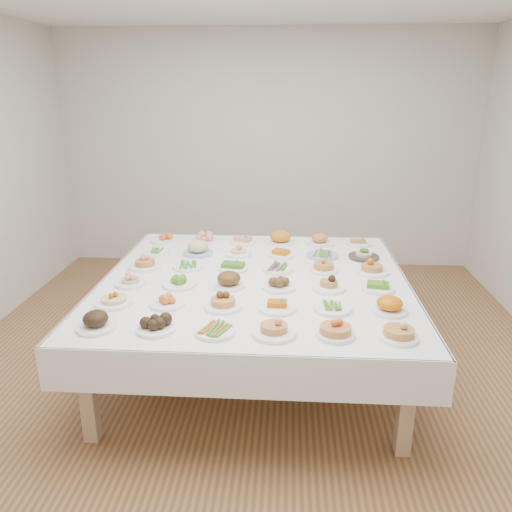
# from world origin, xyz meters

# --- Properties ---
(room_envelope) EXTENTS (5.02, 5.02, 2.81)m
(room_envelope) POSITION_xyz_m (0.00, 0.00, 1.83)
(room_envelope) COLOR olive
(room_envelope) RESTS_ON ground
(display_table) EXTENTS (2.33, 2.33, 0.75)m
(display_table) POSITION_xyz_m (0.02, -0.03, 0.69)
(display_table) COLOR white
(display_table) RESTS_ON ground
(dish_0) EXTENTS (0.24, 0.24, 0.12)m
(dish_0) POSITION_xyz_m (-0.88, -0.94, 0.81)
(dish_0) COLOR white
(dish_0) RESTS_ON display_table
(dish_1) EXTENTS (0.25, 0.25, 0.11)m
(dish_1) POSITION_xyz_m (-0.52, -0.93, 0.80)
(dish_1) COLOR white
(dish_1) RESTS_ON display_table
(dish_2) EXTENTS (0.25, 0.23, 0.06)m
(dish_2) POSITION_xyz_m (-0.16, -0.95, 0.78)
(dish_2) COLOR white
(dish_2) RESTS_ON display_table
(dish_3) EXTENTS (0.26, 0.26, 0.15)m
(dish_3) POSITION_xyz_m (0.19, -0.94, 0.82)
(dish_3) COLOR white
(dish_3) RESTS_ON display_table
(dish_4) EXTENTS (0.23, 0.23, 0.14)m
(dish_4) POSITION_xyz_m (0.56, -0.94, 0.81)
(dish_4) COLOR white
(dish_4) RESTS_ON display_table
(dish_5) EXTENTS (0.24, 0.23, 0.15)m
(dish_5) POSITION_xyz_m (0.92, -0.94, 0.82)
(dish_5) COLOR white
(dish_5) RESTS_ON display_table
(dish_6) EXTENTS (0.26, 0.26, 0.14)m
(dish_6) POSITION_xyz_m (-0.90, -0.57, 0.81)
(dish_6) COLOR white
(dish_6) RESTS_ON display_table
(dish_7) EXTENTS (0.23, 0.23, 0.09)m
(dish_7) POSITION_xyz_m (-0.53, -0.57, 0.79)
(dish_7) COLOR white
(dish_7) RESTS_ON display_table
(dish_8) EXTENTS (0.25, 0.25, 0.14)m
(dish_8) POSITION_xyz_m (-0.16, -0.58, 0.82)
(dish_8) COLOR white
(dish_8) RESTS_ON display_table
(dish_9) EXTENTS (0.25, 0.25, 0.11)m
(dish_9) POSITION_xyz_m (0.20, -0.58, 0.79)
(dish_9) COLOR white
(dish_9) RESTS_ON display_table
(dish_10) EXTENTS (0.25, 0.25, 0.05)m
(dish_10) POSITION_xyz_m (0.57, -0.57, 0.77)
(dish_10) COLOR white
(dish_10) RESTS_ON display_table
(dish_11) EXTENTS (0.25, 0.25, 0.14)m
(dish_11) POSITION_xyz_m (0.93, -0.58, 0.82)
(dish_11) COLOR white
(dish_11) RESTS_ON display_table
(dish_12) EXTENTS (0.22, 0.22, 0.12)m
(dish_12) POSITION_xyz_m (-0.89, -0.22, 0.81)
(dish_12) COLOR white
(dish_12) RESTS_ON display_table
(dish_13) EXTENTS (0.25, 0.25, 0.10)m
(dish_13) POSITION_xyz_m (-0.53, -0.21, 0.79)
(dish_13) COLOR white
(dish_13) RESTS_ON display_table
(dish_14) EXTENTS (0.23, 0.23, 0.13)m
(dish_14) POSITION_xyz_m (-0.16, -0.22, 0.81)
(dish_14) COLOR white
(dish_14) RESTS_ON display_table
(dish_15) EXTENTS (0.24, 0.24, 0.11)m
(dish_15) POSITION_xyz_m (0.21, -0.22, 0.80)
(dish_15) COLOR white
(dish_15) RESTS_ON display_table
(dish_16) EXTENTS (0.24, 0.24, 0.13)m
(dish_16) POSITION_xyz_m (0.57, -0.21, 0.81)
(dish_16) COLOR white
(dish_16) RESTS_ON display_table
(dish_17) EXTENTS (0.23, 0.23, 0.10)m
(dish_17) POSITION_xyz_m (0.92, -0.21, 0.79)
(dish_17) COLOR white
(dish_17) RESTS_ON display_table
(dish_18) EXTENTS (0.26, 0.26, 0.14)m
(dish_18) POSITION_xyz_m (-0.88, 0.15, 0.82)
(dish_18) COLOR white
(dish_18) RESTS_ON display_table
(dish_19) EXTENTS (0.24, 0.24, 0.06)m
(dish_19) POSITION_xyz_m (-0.53, 0.16, 0.77)
(dish_19) COLOR white
(dish_19) RESTS_ON display_table
(dish_20) EXTENTS (0.24, 0.24, 0.11)m
(dish_20) POSITION_xyz_m (-0.17, 0.15, 0.80)
(dish_20) COLOR white
(dish_20) RESTS_ON display_table
(dish_21) EXTENTS (0.25, 0.24, 0.06)m
(dish_21) POSITION_xyz_m (0.19, 0.15, 0.78)
(dish_21) COLOR white
(dish_21) RESTS_ON display_table
(dish_22) EXTENTS (0.23, 0.23, 0.12)m
(dish_22) POSITION_xyz_m (0.55, 0.16, 0.80)
(dish_22) COLOR white
(dish_22) RESTS_ON display_table
(dish_23) EXTENTS (0.26, 0.26, 0.16)m
(dish_23) POSITION_xyz_m (0.93, 0.15, 0.83)
(dish_23) COLOR white
(dish_23) RESTS_ON display_table
(dish_24) EXTENTS (0.23, 0.23, 0.05)m
(dish_24) POSITION_xyz_m (-0.88, 0.51, 0.77)
(dish_24) COLOR white
(dish_24) RESTS_ON display_table
(dish_25) EXTENTS (0.27, 0.27, 0.16)m
(dish_25) POSITION_xyz_m (-0.52, 0.52, 0.83)
(dish_25) COLOR #4C66B2
(dish_25) RESTS_ON display_table
(dish_26) EXTENTS (0.24, 0.24, 0.12)m
(dish_26) POSITION_xyz_m (-0.16, 0.52, 0.80)
(dish_26) COLOR white
(dish_26) RESTS_ON display_table
(dish_27) EXTENTS (0.23, 0.23, 0.09)m
(dish_27) POSITION_xyz_m (0.21, 0.51, 0.78)
(dish_27) COLOR white
(dish_27) RESTS_ON display_table
(dish_28) EXTENTS (0.27, 0.26, 0.06)m
(dish_28) POSITION_xyz_m (0.57, 0.51, 0.78)
(dish_28) COLOR #4C66B2
(dish_28) RESTS_ON display_table
(dish_29) EXTENTS (0.26, 0.26, 0.13)m
(dish_29) POSITION_xyz_m (0.92, 0.50, 0.81)
(dish_29) COLOR #2E2B28
(dish_29) RESTS_ON display_table
(dish_30) EXTENTS (0.26, 0.26, 0.10)m
(dish_30) POSITION_xyz_m (-0.90, 0.87, 0.79)
(dish_30) COLOR white
(dish_30) RESTS_ON display_table
(dish_31) EXTENTS (0.24, 0.24, 0.11)m
(dish_31) POSITION_xyz_m (-0.52, 0.87, 0.80)
(dish_31) COLOR white
(dish_31) RESTS_ON display_table
(dish_32) EXTENTS (0.24, 0.24, 0.10)m
(dish_32) POSITION_xyz_m (-0.16, 0.87, 0.79)
(dish_32) COLOR white
(dish_32) RESTS_ON display_table
(dish_33) EXTENTS (0.24, 0.24, 0.16)m
(dish_33) POSITION_xyz_m (0.20, 0.88, 0.83)
(dish_33) COLOR white
(dish_33) RESTS_ON display_table
(dish_34) EXTENTS (0.26, 0.26, 0.13)m
(dish_34) POSITION_xyz_m (0.56, 0.88, 0.81)
(dish_34) COLOR white
(dish_34) RESTS_ON display_table
(dish_35) EXTENTS (0.22, 0.22, 0.09)m
(dish_35) POSITION_xyz_m (0.92, 0.88, 0.79)
(dish_35) COLOR white
(dish_35) RESTS_ON display_table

